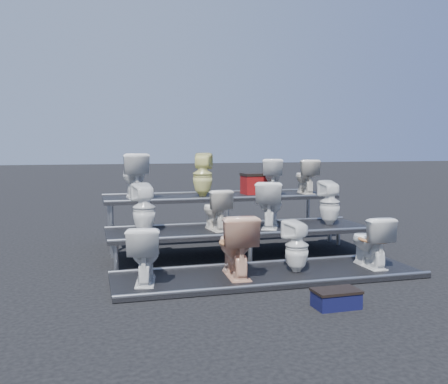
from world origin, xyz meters
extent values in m
plane|color=black|center=(0.00, 0.00, 0.00)|extent=(80.00, 80.00, 0.00)
cube|color=black|center=(0.00, -1.30, 0.03)|extent=(4.20, 1.20, 0.06)
cube|color=black|center=(0.00, 0.00, 0.23)|extent=(4.20, 1.20, 0.46)
cube|color=black|center=(0.00, 1.30, 0.43)|extent=(4.20, 1.20, 0.86)
imported|color=white|center=(-1.67, -1.30, 0.43)|extent=(0.53, 0.78, 0.73)
imported|color=#E9B18E|center=(-0.47, -1.30, 0.48)|extent=(0.52, 0.85, 0.84)
imported|color=white|center=(0.40, -1.30, 0.41)|extent=(0.42, 0.42, 0.71)
imported|color=white|center=(1.53, -1.30, 0.43)|extent=(0.41, 0.72, 0.73)
imported|color=white|center=(-1.53, 0.00, 0.84)|extent=(0.40, 0.41, 0.76)
imported|color=silver|center=(-0.42, 0.00, 0.78)|extent=(0.43, 0.67, 0.65)
imported|color=white|center=(0.49, 0.00, 0.84)|extent=(0.69, 0.85, 0.75)
imported|color=white|center=(1.55, 0.00, 0.83)|extent=(0.36, 0.36, 0.74)
imported|color=white|center=(-1.56, 1.30, 1.25)|extent=(0.48, 0.79, 0.79)
imported|color=#F0ED93|center=(-0.33, 1.30, 1.25)|extent=(0.46, 0.46, 0.79)
imported|color=white|center=(0.99, 1.30, 1.20)|extent=(0.53, 0.74, 0.67)
imported|color=silver|center=(1.70, 1.30, 1.19)|extent=(0.42, 0.67, 0.65)
cube|color=maroon|center=(0.73, 1.45, 1.03)|extent=(0.50, 0.41, 0.34)
cube|color=black|center=(0.28, -2.66, 0.09)|extent=(0.49, 0.30, 0.18)
camera|label=1|loc=(-2.31, -7.51, 1.79)|focal=40.00mm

